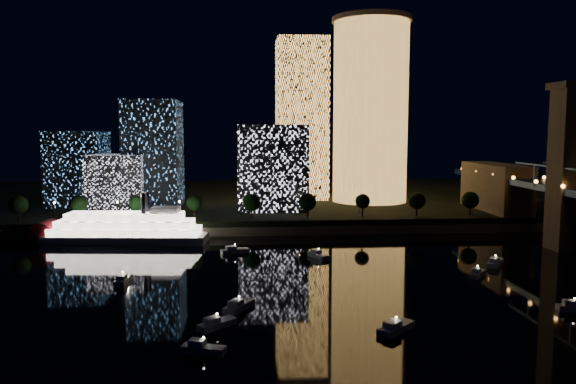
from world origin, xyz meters
name	(u,v)px	position (x,y,z in m)	size (l,w,h in m)	color
ground	(405,306)	(0.00, 0.00, 0.00)	(520.00, 520.00, 0.00)	black
far_bank	(311,199)	(0.00, 160.00, 2.50)	(420.00, 160.00, 5.00)	black
seawall	(338,229)	(0.00, 82.00, 1.50)	(420.00, 6.00, 3.00)	#6B5E4C
tower_cylindrical	(370,111)	(22.27, 131.51, 44.47)	(34.00, 34.00, 78.69)	#FFB151
tower_rectangular	(302,120)	(-6.23, 145.76, 40.83)	(22.52, 22.52, 71.67)	#FFB151
midrise_blocks	(164,164)	(-64.77, 120.80, 22.34)	(104.42, 43.72, 43.05)	white
riverboat	(118,229)	(-73.12, 71.97, 4.29)	(56.34, 16.75, 16.72)	silver
motorboats	(364,286)	(-5.83, 12.71, 0.81)	(121.38, 79.19, 2.78)	silver
esplanade_trees	(253,202)	(-29.52, 88.00, 10.47)	(166.33, 6.37, 8.69)	black
street_lamps	(240,204)	(-34.00, 94.00, 9.02)	(132.70, 0.70, 5.65)	black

